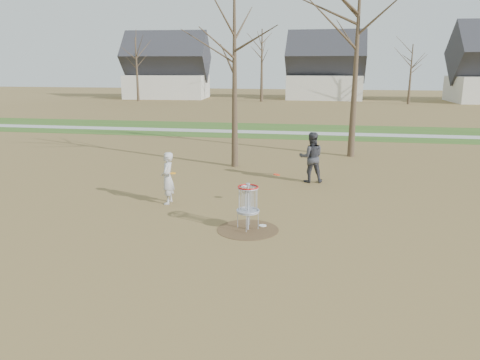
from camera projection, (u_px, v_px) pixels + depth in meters
name	position (u px, v px, depth m)	size (l,w,h in m)	color
ground	(248.00, 230.00, 13.56)	(160.00, 160.00, 0.00)	brown
green_band	(294.00, 131.00, 33.62)	(160.00, 8.00, 0.01)	#2D5119
footpath	(294.00, 133.00, 32.67)	(160.00, 1.50, 0.01)	#9E9E99
dirt_circle	(248.00, 230.00, 13.56)	(1.80, 1.80, 0.01)	#47331E
player_standing	(168.00, 178.00, 15.93)	(0.65, 0.43, 1.79)	#BABABA
player_throwing	(311.00, 157.00, 18.85)	(0.99, 0.77, 2.04)	#34343A
disc_grounded	(263.00, 226.00, 13.85)	(0.22, 0.22, 0.02)	white
discs_in_play	(227.00, 174.00, 15.48)	(3.67, 0.59, 0.06)	red
disc_golf_basket	(248.00, 199.00, 13.34)	(0.64, 0.64, 1.35)	#9EA3AD
bare_trees	(324.00, 57.00, 46.17)	(52.62, 44.98, 9.00)	#382B1E
houses_row	(343.00, 73.00, 62.20)	(56.51, 10.01, 7.26)	silver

